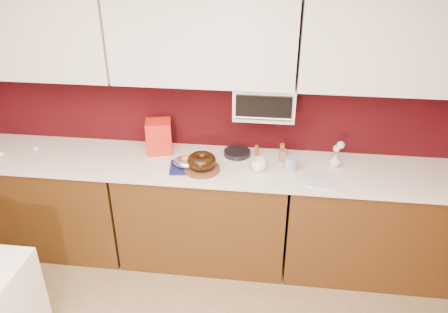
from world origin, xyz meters
TOP-DOWN VIEW (x-y plane):
  - wall_back at (0.00, 2.25)m, footprint 4.00×0.02m
  - base_cabinet_left at (-1.33, 1.94)m, footprint 1.31×0.58m
  - base_cabinet_center at (0.00, 1.94)m, footprint 1.31×0.58m
  - base_cabinet_right at (1.33, 1.94)m, footprint 1.31×0.58m
  - countertop at (0.00, 1.94)m, footprint 4.00×0.62m
  - upper_cabinet_left at (-1.33, 2.08)m, footprint 1.31×0.33m
  - upper_cabinet_center at (0.00, 2.08)m, footprint 1.31×0.33m
  - upper_cabinet_right at (1.33, 2.08)m, footprint 1.31×0.33m
  - toaster_oven at (0.45, 2.10)m, footprint 0.45×0.30m
  - toaster_oven_door at (0.45, 1.94)m, footprint 0.40×0.02m
  - toaster_oven_handle at (0.45, 1.93)m, footprint 0.42×0.02m
  - cake_base at (0.01, 1.82)m, footprint 0.35×0.35m
  - bundt_cake at (0.01, 1.82)m, footprint 0.25×0.25m
  - navy_towel at (-0.10, 1.84)m, footprint 0.28×0.25m
  - foil_ham_nest at (-0.10, 1.84)m, footprint 0.25×0.23m
  - roasted_ham at (-0.10, 1.84)m, footprint 0.11×0.09m
  - pandoro_box at (-0.38, 2.09)m, footprint 0.23×0.22m
  - dark_pan at (0.25, 2.10)m, footprint 0.25×0.25m
  - coffee_mug at (0.43, 1.88)m, footprint 0.14×0.14m
  - blue_jar at (0.67, 1.91)m, footprint 0.10×0.10m
  - flower_vase at (1.01, 2.02)m, footprint 0.09×0.09m
  - flower_pink at (1.01, 2.02)m, footprint 0.05×0.05m
  - flower_blue at (1.04, 2.04)m, footprint 0.06×0.06m
  - china_plate at (0.87, 1.77)m, footprint 0.22×0.22m
  - amber_bottle at (0.40, 2.11)m, footprint 0.03×0.03m
  - paper_cup at (0.62, 2.04)m, footprint 0.08×0.08m
  - egg_left at (-1.60, 1.85)m, footprint 0.06×0.06m
  - egg_right at (-1.38, 1.98)m, footprint 0.06×0.05m
  - amber_bottle_tall at (0.60, 2.10)m, footprint 0.04×0.04m

SIDE VIEW (x-z plane):
  - base_cabinet_left at x=-1.33m, z-range 0.00..0.86m
  - base_cabinet_center at x=0.00m, z-range 0.00..0.86m
  - base_cabinet_right at x=1.33m, z-range 0.00..0.86m
  - countertop at x=0.00m, z-range 0.86..0.90m
  - china_plate at x=0.87m, z-range 0.90..0.91m
  - navy_towel at x=-0.10m, z-range 0.90..0.92m
  - cake_base at x=0.01m, z-range 0.90..0.92m
  - dark_pan at x=0.25m, z-range 0.90..0.94m
  - egg_right at x=-1.38m, z-range 0.90..0.94m
  - egg_left at x=-1.60m, z-range 0.90..0.94m
  - amber_bottle at x=0.40m, z-range 0.90..0.99m
  - paper_cup at x=0.62m, z-range 0.90..1.00m
  - blue_jar at x=0.67m, z-range 0.90..1.01m
  - flower_vase at x=1.01m, z-range 0.90..1.01m
  - foil_ham_nest at x=-0.10m, z-range 0.92..0.99m
  - coffee_mug at x=0.43m, z-range 0.90..1.01m
  - amber_bottle_tall at x=0.60m, z-range 0.90..1.02m
  - roasted_ham at x=-0.10m, z-range 0.95..1.01m
  - bundt_cake at x=0.01m, z-range 0.94..1.02m
  - pandoro_box at x=-0.38m, z-range 0.90..1.17m
  - flower_pink at x=1.01m, z-range 1.02..1.08m
  - flower_blue at x=1.04m, z-range 1.04..1.10m
  - wall_back at x=0.00m, z-range 0.00..2.50m
  - toaster_oven_handle at x=0.45m, z-range 1.29..1.31m
  - toaster_oven at x=0.45m, z-range 1.25..1.50m
  - toaster_oven_door at x=0.45m, z-range 1.28..1.47m
  - upper_cabinet_left at x=-1.33m, z-range 1.50..2.20m
  - upper_cabinet_center at x=0.00m, z-range 1.50..2.20m
  - upper_cabinet_right at x=1.33m, z-range 1.50..2.20m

